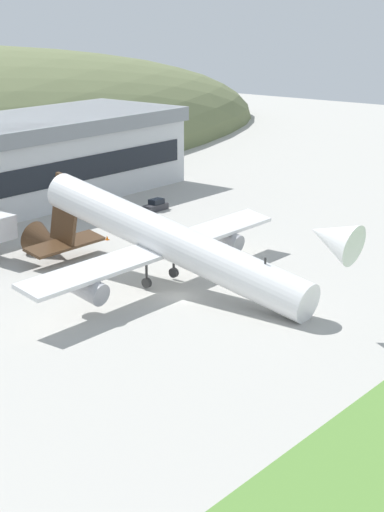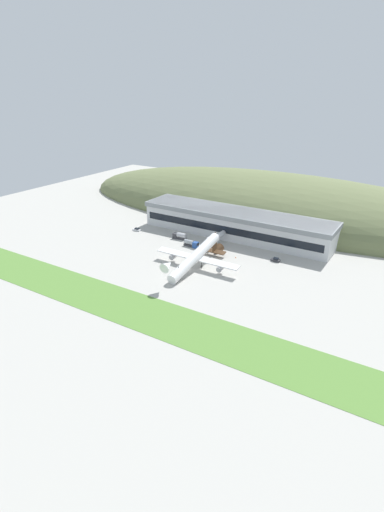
% 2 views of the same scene
% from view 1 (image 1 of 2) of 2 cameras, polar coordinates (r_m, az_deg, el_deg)
% --- Properties ---
extents(ground_plane, '(338.57, 338.57, 0.00)m').
position_cam_1_polar(ground_plane, '(89.14, -0.95, -2.73)').
color(ground_plane, '#ADAAA3').
extents(cargo_airplane, '(37.87, 44.22, 12.36)m').
position_cam_1_polar(cargo_airplane, '(91.08, -1.81, 0.91)').
color(cargo_airplane, white).
extents(service_car_0, '(3.96, 1.74, 1.69)m').
position_cam_1_polar(service_car_0, '(125.75, -2.43, 3.37)').
color(service_car_0, '#333338').
rests_on(service_car_0, ground_plane).
extents(traffic_cone_0, '(0.52, 0.52, 0.58)m').
position_cam_1_polar(traffic_cone_0, '(110.63, -5.68, 1.22)').
color(traffic_cone_0, orange).
rests_on(traffic_cone_0, ground_plane).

